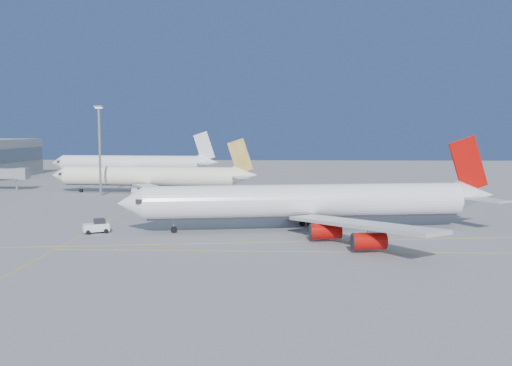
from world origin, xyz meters
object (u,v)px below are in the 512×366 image
Objects in this scene: pushback_tug at (97,226)px; light_mast at (100,143)px; airliner_third at (134,164)px; airliner_virgin at (313,202)px; airliner_etihad at (153,176)px.

light_mast is (-17.30, 57.69, 13.79)m from pushback_tug.
pushback_tug is 0.20× the size of light_mast.
airliner_third is at bearing 73.36° from pushback_tug.
pushback_tug is (-39.46, -4.71, -4.13)m from airliner_virgin.
light_mast is at bearing 128.00° from airliner_virgin.
pushback_tug is at bearing -81.67° from airliner_etihad.
airliner_virgin reaches higher than airliner_etihad.
airliner_virgin is 14.06× the size of pushback_tug.
light_mast reaches higher than pushback_tug.
airliner_third is 62.45m from light_mast.
light_mast is (-13.31, -7.22, 10.02)m from airliner_etihad.
light_mast reaches higher than airliner_third.
airliner_third is (-62.87, 114.40, 0.18)m from airliner_virgin.
airliner_virgin is 130.54m from airliner_third.
pushback_tug is (23.41, -119.11, -4.31)m from airliner_third.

